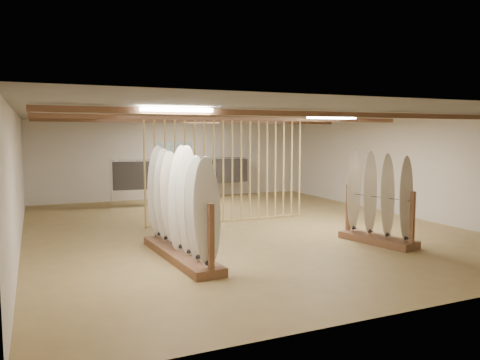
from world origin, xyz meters
name	(u,v)px	position (x,y,z in m)	size (l,w,h in m)	color
floor	(240,227)	(0.00, 0.00, 0.00)	(12.00, 12.00, 0.00)	#A1844E
ceiling	(240,115)	(0.00, 0.00, 2.80)	(12.00, 12.00, 0.00)	gray
wall_back	(174,160)	(0.00, 6.00, 1.40)	(12.00, 12.00, 0.00)	beige
wall_front	(424,206)	(0.00, -6.00, 1.40)	(12.00, 12.00, 0.00)	beige
wall_left	(17,180)	(-5.00, 0.00, 1.40)	(12.00, 12.00, 0.00)	beige
wall_right	(397,166)	(5.00, 0.00, 1.40)	(12.00, 12.00, 0.00)	beige
ceiling_slats	(240,118)	(0.00, 0.00, 2.72)	(9.50, 6.12, 0.10)	brown
light_panels	(240,118)	(0.00, 0.00, 2.74)	(1.20, 0.35, 0.06)	white
bamboo_partition	(228,170)	(0.00, 0.80, 1.40)	(4.45, 0.05, 2.78)	tan
poster	(174,154)	(0.00, 5.98, 1.60)	(1.40, 0.03, 0.90)	#3877C4
rack_left	(180,222)	(-2.21, -2.22, 0.71)	(0.76, 2.97, 2.06)	brown
rack_right	(378,212)	(2.04, -2.73, 0.68)	(0.95, 1.80, 2.00)	brown
clothing_rack_a	(134,176)	(-1.75, 4.38, 1.02)	(1.45, 0.51, 1.56)	silver
clothing_rack_b	(230,170)	(1.98, 5.40, 0.98)	(1.40, 0.51, 1.51)	silver
shopper_a	(197,185)	(-0.32, 2.44, 0.85)	(0.62, 0.42, 1.71)	black
shopper_b	(199,180)	(-0.03, 3.02, 0.92)	(0.89, 0.69, 1.84)	#302A25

